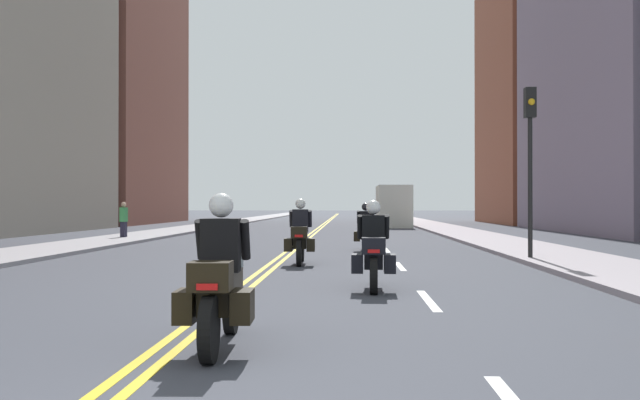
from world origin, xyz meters
name	(u,v)px	position (x,y,z in m)	size (l,w,h in m)	color
ground_plane	(323,225)	(0.00, 48.00, 0.00)	(264.00, 264.00, 0.00)	#3D4049
sidewalk_left	(219,224)	(-7.79, 48.00, 0.06)	(2.95, 144.00, 0.12)	#969398
sidewalk_right	(429,224)	(7.79, 48.00, 0.06)	(2.95, 144.00, 0.12)	#A0969D
centreline_yellow_inner	(322,225)	(-0.12, 48.00, 0.00)	(0.12, 132.00, 0.01)	yellow
centreline_yellow_outer	(325,225)	(0.12, 48.00, 0.00)	(0.12, 132.00, 0.01)	yellow
lane_dashes_white	(376,237)	(3.16, 29.00, 0.00)	(0.14, 56.40, 0.01)	silver
building_left_2	(108,44)	(-18.08, 52.95, 14.90)	(9.19, 18.46, 29.80)	brown
building_right_2	(544,98)	(17.77, 53.38, 10.19)	(8.58, 14.70, 20.38)	#995037
motorcycle_0	(220,286)	(0.56, 4.22, 0.66)	(0.77, 2.17, 1.64)	black
motorcycle_1	(373,253)	(2.34, 9.33, 0.65)	(0.77, 2.16, 1.60)	black
motorcycle_2	(300,238)	(0.67, 14.47, 0.68)	(0.77, 2.17, 1.67)	black
motorcycle_3	(366,231)	(2.46, 19.82, 0.63)	(0.77, 2.25, 1.57)	black
traffic_light_near	(530,141)	(6.72, 15.50, 3.20)	(0.28, 0.38, 4.63)	black
pedestrian_0	(124,220)	(-7.83, 26.30, 0.84)	(0.26, 0.38, 1.63)	#262538
parked_truck	(393,208)	(4.92, 44.17, 1.27)	(2.20, 6.50, 2.80)	silver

